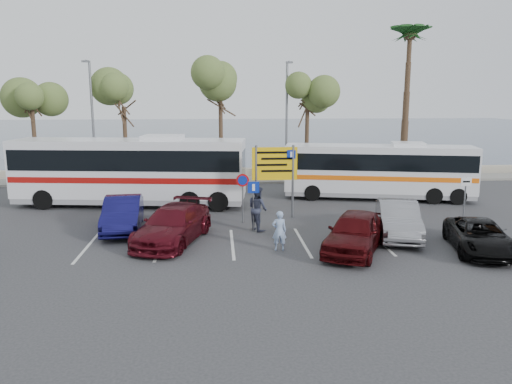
{
  "coord_description": "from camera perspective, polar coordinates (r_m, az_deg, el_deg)",
  "views": [
    {
      "loc": [
        -1.74,
        -20.57,
        5.98
      ],
      "look_at": [
        0.08,
        3.0,
        1.36
      ],
      "focal_mm": 35.0,
      "sensor_mm": 36.0,
      "label": 1
    }
  ],
  "objects": [
    {
      "name": "street_lamp_right",
      "position": [
        34.45,
        3.54,
        8.75
      ],
      "size": [
        0.45,
        1.15,
        8.01
      ],
      "color": "slate",
      "rests_on": "kerb_strip"
    },
    {
      "name": "tree_left",
      "position": [
        35.14,
        -14.94,
        10.74
      ],
      "size": [
        3.2,
        3.2,
        7.2
      ],
      "color": "#382619",
      "rests_on": "kerb_strip"
    },
    {
      "name": "coach_bus_left",
      "position": [
        27.92,
        -14.19,
        2.1
      ],
      "size": [
        12.62,
        4.19,
        3.86
      ],
      "color": "silver",
      "rests_on": "ground"
    },
    {
      "name": "street_lamp_left",
      "position": [
        35.11,
        -18.21,
        8.27
      ],
      "size": [
        0.45,
        1.15,
        8.01
      ],
      "color": "slate",
      "rests_on": "kerb_strip"
    },
    {
      "name": "lane_markings",
      "position": [
        20.47,
        -2.56,
        -5.92
      ],
      "size": [
        12.02,
        4.2,
        0.01
      ],
      "primitive_type": null,
      "color": "silver",
      "rests_on": "ground"
    },
    {
      "name": "car_silver_b",
      "position": [
        22.14,
        15.93,
        -3.01
      ],
      "size": [
        2.64,
        4.84,
        1.51
      ],
      "primitive_type": "imported",
      "rotation": [
        0.0,
        0.0,
        -0.24
      ],
      "color": "gray",
      "rests_on": "ground"
    },
    {
      "name": "pedestrian_far",
      "position": [
        22.21,
        0.19,
        -1.88
      ],
      "size": [
        1.15,
        1.23,
        2.01
      ],
      "primitive_type": "imported",
      "rotation": [
        0.0,
        0.0,
        2.09
      ],
      "color": "#2E3145",
      "rests_on": "ground"
    },
    {
      "name": "tree_mid",
      "position": [
        34.58,
        -4.11,
        12.16
      ],
      "size": [
        3.2,
        3.2,
        8.0
      ],
      "color": "#382619",
      "rests_on": "kerb_strip"
    },
    {
      "name": "direction_sign",
      "position": [
        24.19,
        2.15,
        2.62
      ],
      "size": [
        2.2,
        0.12,
        3.6
      ],
      "color": "slate",
      "rests_on": "ground"
    },
    {
      "name": "seawall",
      "position": [
        37.05,
        -1.67,
        2.24
      ],
      "size": [
        48.0,
        0.8,
        0.6
      ],
      "primitive_type": "cube",
      "color": "#A29982",
      "rests_on": "ground"
    },
    {
      "name": "coach_bus_right",
      "position": [
        29.71,
        13.77,
        2.16
      ],
      "size": [
        10.9,
        4.48,
        3.32
      ],
      "color": "silver",
      "rests_on": "ground"
    },
    {
      "name": "ground",
      "position": [
        21.5,
        0.41,
        -5.09
      ],
      "size": [
        120.0,
        120.0,
        0.0
      ],
      "primitive_type": "plane",
      "color": "#2E2E30",
      "rests_on": "ground"
    },
    {
      "name": "car_blue",
      "position": [
        23.08,
        -14.98,
        -2.42
      ],
      "size": [
        1.97,
        4.65,
        1.49
      ],
      "primitive_type": "imported",
      "rotation": [
        0.0,
        0.0,
        0.09
      ],
      "color": "#12104C",
      "rests_on": "ground"
    },
    {
      "name": "palm_tree",
      "position": [
        37.23,
        17.18,
        16.59
      ],
      "size": [
        4.8,
        4.8,
        11.2
      ],
      "color": "#382619",
      "rests_on": "kerb_strip"
    },
    {
      "name": "sign_taxi",
      "position": [
        25.32,
        22.79,
        -0.18
      ],
      "size": [
        0.5,
        0.07,
        2.2
      ],
      "color": "slate",
      "rests_on": "ground"
    },
    {
      "name": "sign_no_stop",
      "position": [
        23.4,
        -1.54,
        0.22
      ],
      "size": [
        0.6,
        0.08,
        2.35
      ],
      "color": "slate",
      "rests_on": "ground"
    },
    {
      "name": "pedestrian_near",
      "position": [
        19.43,
        2.67,
        -4.44
      ],
      "size": [
        0.58,
        0.38,
        1.58
      ],
      "primitive_type": "imported",
      "rotation": [
        0.0,
        0.0,
        3.14
      ],
      "color": "#8BA3CB",
      "rests_on": "ground"
    },
    {
      "name": "tree_right",
      "position": [
        35.13,
        5.93,
        11.31
      ],
      "size": [
        3.2,
        3.2,
        7.4
      ],
      "color": "#382619",
      "rests_on": "kerb_strip"
    },
    {
      "name": "sea",
      "position": [
        80.81,
        -3.19,
        6.81
      ],
      "size": [
        140.0,
        140.0,
        0.0
      ],
      "primitive_type": "plane",
      "color": "#39495B",
      "rests_on": "ground"
    },
    {
      "name": "car_red",
      "position": [
        19.63,
        11.27,
        -4.51
      ],
      "size": [
        3.76,
        4.92,
        1.56
      ],
      "primitive_type": "imported",
      "rotation": [
        0.0,
        0.0,
        -0.48
      ],
      "color": "#41090B",
      "rests_on": "ground"
    },
    {
      "name": "car_maroon",
      "position": [
        20.78,
        -9.46,
        -3.7
      ],
      "size": [
        3.5,
        5.48,
        1.48
      ],
      "primitive_type": "imported",
      "rotation": [
        0.0,
        0.0,
        -0.3
      ],
      "color": "#530D17",
      "rests_on": "ground"
    },
    {
      "name": "tree_far_left",
      "position": [
        36.68,
        -24.38,
        10.65
      ],
      "size": [
        3.2,
        3.2,
        7.6
      ],
      "color": "#382619",
      "rests_on": "kerb_strip"
    },
    {
      "name": "sign_parking",
      "position": [
        21.89,
        -0.28,
        -0.83
      ],
      "size": [
        0.5,
        0.07,
        2.25
      ],
      "color": "slate",
      "rests_on": "ground"
    },
    {
      "name": "kerb_strip",
      "position": [
        35.12,
        -1.51,
        1.38
      ],
      "size": [
        44.0,
        2.4,
        0.15
      ],
      "primitive_type": "cube",
      "color": "gray",
      "rests_on": "ground"
    },
    {
      "name": "suv_black",
      "position": [
        21.13,
        24.22,
        -4.65
      ],
      "size": [
        2.99,
        4.75,
        1.22
      ],
      "primitive_type": "imported",
      "rotation": [
        0.0,
        0.0,
        -0.23
      ],
      "color": "black",
      "rests_on": "ground"
    }
  ]
}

